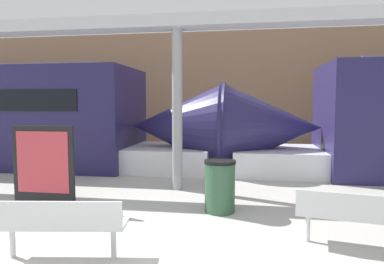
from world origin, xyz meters
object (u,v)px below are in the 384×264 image
object	(u,v)px
bench_far	(360,214)
trash_bin	(220,186)
support_column_near	(177,110)
poster_board	(44,165)
bench_near	(60,222)

from	to	relation	value
bench_far	trash_bin	distance (m)	2.43
trash_bin	support_column_near	world-z (taller)	support_column_near
support_column_near	poster_board	bearing A→B (deg)	-143.59
trash_bin	support_column_near	bearing A→B (deg)	125.69
bench_near	bench_far	bearing A→B (deg)	5.33
bench_far	trash_bin	bearing A→B (deg)	156.32
bench_far	poster_board	size ratio (longest dim) A/B	1.09
bench_near	poster_board	bearing A→B (deg)	118.21
poster_board	support_column_near	size ratio (longest dim) A/B	0.43
poster_board	support_column_near	distance (m)	3.05
bench_far	poster_board	world-z (taller)	poster_board
bench_near	trash_bin	size ratio (longest dim) A/B	1.76
bench_far	poster_board	distance (m)	5.56
bench_near	trash_bin	distance (m)	2.94
bench_near	trash_bin	bearing A→B (deg)	43.08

